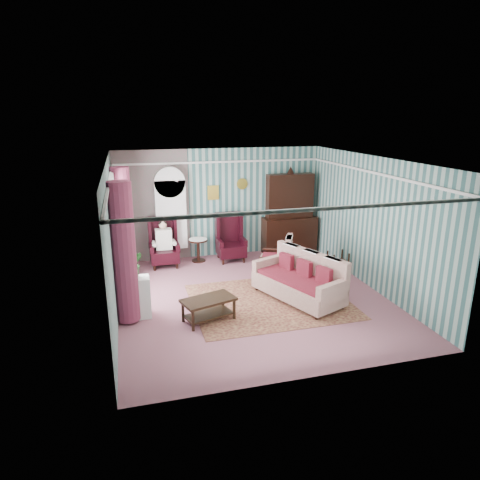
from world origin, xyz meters
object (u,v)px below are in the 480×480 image
object	(u,v)px
nest_table	(338,262)
sofa	(298,278)
dresser_hutch	(290,211)
round_side_table	(198,250)
wingback_left	(164,243)
coffee_table	(209,310)
floral_armchair	(275,257)
wingback_right	(231,238)
plant_stand	(136,298)
bookcase	(171,220)
seated_woman	(164,244)

from	to	relation	value
nest_table	sofa	size ratio (longest dim) A/B	0.27
dresser_hutch	round_side_table	size ratio (longest dim) A/B	3.93
sofa	wingback_left	bearing A→B (deg)	19.16
coffee_table	round_side_table	bearing A→B (deg)	83.48
wingback_left	floral_armchair	xyz separation A→B (m)	(2.48, -1.45, -0.13)
round_side_table	wingback_left	bearing A→B (deg)	-170.54
wingback_right	floral_armchair	world-z (taller)	wingback_right
sofa	plant_stand	bearing A→B (deg)	66.56
wingback_left	sofa	bearing A→B (deg)	-48.28
wingback_right	nest_table	world-z (taller)	wingback_right
nest_table	coffee_table	size ratio (longest dim) A/B	0.55
bookcase	plant_stand	bearing A→B (deg)	-108.49
seated_woman	nest_table	size ratio (longest dim) A/B	2.19
nest_table	sofa	distance (m)	2.02
plant_stand	sofa	distance (m)	3.30
wingback_left	floral_armchair	bearing A→B (deg)	-30.29
dresser_hutch	round_side_table	distance (m)	2.75
wingback_right	plant_stand	size ratio (longest dim) A/B	1.56
wingback_left	seated_woman	distance (m)	0.04
floral_armchair	seated_woman	bearing A→B (deg)	85.01
dresser_hutch	coffee_table	size ratio (longest dim) A/B	2.40
plant_stand	floral_armchair	distance (m)	3.53
wingback_left	floral_armchair	size ratio (longest dim) A/B	1.27
wingback_right	floral_armchair	distance (m)	1.63
bookcase	nest_table	world-z (taller)	bookcase
wingback_right	plant_stand	distance (m)	3.76
sofa	coffee_table	xyz separation A→B (m)	(-1.99, -0.46, -0.26)
wingback_left	sofa	distance (m)	3.75
nest_table	coffee_table	xyz separation A→B (m)	(-3.56, -1.71, -0.05)
nest_table	bookcase	bearing A→B (deg)	153.08
wingback_left	round_side_table	world-z (taller)	wingback_left
seated_woman	wingback_left	bearing A→B (deg)	0.00
dresser_hutch	wingback_right	bearing A→B (deg)	-171.23
wingback_left	round_side_table	xyz separation A→B (m)	(0.90, 0.15, -0.33)
bookcase	round_side_table	world-z (taller)	bookcase
floral_armchair	round_side_table	bearing A→B (deg)	69.95
round_side_table	floral_armchair	distance (m)	2.25
plant_stand	floral_armchair	bearing A→B (deg)	21.68
wingback_right	seated_woman	xyz separation A→B (m)	(-1.75, 0.00, -0.04)
bookcase	dresser_hutch	xyz separation A→B (m)	(3.25, -0.12, 0.06)
plant_stand	nest_table	bearing A→B (deg)	13.84
bookcase	wingback_right	distance (m)	1.63
plant_stand	wingback_right	bearing A→B (deg)	47.16
bookcase	dresser_hutch	distance (m)	3.25
bookcase	dresser_hutch	size ratio (longest dim) A/B	0.95
plant_stand	sofa	world-z (taller)	sofa
floral_armchair	coffee_table	size ratio (longest dim) A/B	1.00
seated_woman	floral_armchair	distance (m)	2.87
dresser_hutch	floral_armchair	world-z (taller)	dresser_hutch
dresser_hutch	nest_table	distance (m)	2.11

